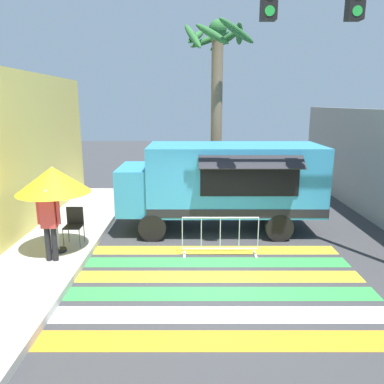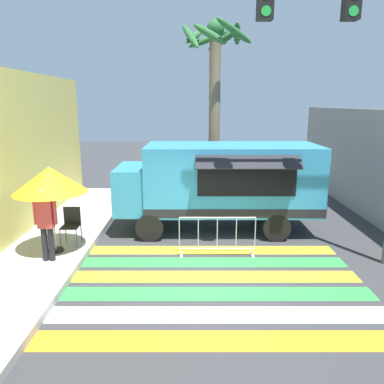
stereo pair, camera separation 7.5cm
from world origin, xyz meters
The scene contains 9 objects.
ground_plane centered at (0.00, 0.00, 0.00)m, with size 60.00×60.00×0.00m, color #38383A.
crosswalk_painted centered at (0.00, -0.38, 0.00)m, with size 6.40×4.36×0.01m.
food_truck centered at (0.27, 3.18, 1.51)m, with size 5.82×2.57×2.55m.
traffic_signal_pole centered at (2.91, 0.69, 4.81)m, with size 4.07×0.29×6.74m.
patio_umbrella centered at (-3.78, 1.03, 1.96)m, with size 1.72×1.72×2.11m.
folding_chair centered at (-3.54, 1.57, 0.75)m, with size 0.43×0.43×0.96m.
vendor_person centered at (-3.75, 0.50, 1.14)m, with size 0.53×0.23×1.70m.
barricade_front centered at (0.18, 1.18, 0.49)m, with size 1.90×0.44×1.01m.
palm_tree centered at (0.32, 5.83, 4.40)m, with size 2.51×2.39×6.43m.
Camera 2 is at (-0.44, -7.57, 3.72)m, focal length 35.00 mm.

